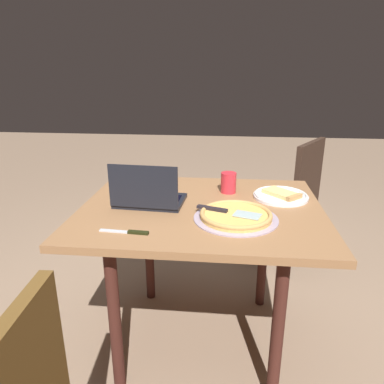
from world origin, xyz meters
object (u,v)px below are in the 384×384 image
(pizza_plate, at_px, (281,195))
(pizza_tray, at_px, (236,215))
(dining_table, at_px, (201,224))
(drink_cup, at_px, (228,182))
(laptop, at_px, (149,196))
(chair_near, at_px, (290,197))
(table_knife, at_px, (129,232))

(pizza_plate, bearing_deg, pizza_tray, -128.16)
(dining_table, distance_m, drink_cup, 0.28)
(drink_cup, bearing_deg, laptop, -148.85)
(pizza_plate, distance_m, pizza_tray, 0.37)
(dining_table, bearing_deg, laptop, -176.99)
(pizza_plate, height_order, chair_near, chair_near)
(pizza_tray, height_order, table_knife, pizza_tray)
(laptop, distance_m, drink_cup, 0.43)
(laptop, xyz_separation_m, table_knife, (-0.01, -0.30, -0.04))
(drink_cup, height_order, chair_near, chair_near)
(pizza_plate, bearing_deg, table_knife, -144.03)
(laptop, distance_m, table_knife, 0.30)
(laptop, bearing_deg, chair_near, 47.22)
(dining_table, xyz_separation_m, drink_cup, (0.12, 0.21, 0.14))
(pizza_plate, bearing_deg, drink_cup, 167.18)
(dining_table, xyz_separation_m, pizza_tray, (0.16, -0.14, 0.11))
(pizza_tray, xyz_separation_m, chair_near, (0.40, 0.99, -0.26))
(laptop, xyz_separation_m, drink_cup, (0.37, 0.22, 0.01))
(table_knife, bearing_deg, pizza_tray, 23.15)
(chair_near, bearing_deg, pizza_tray, -111.88)
(pizza_plate, height_order, table_knife, pizza_plate)
(dining_table, height_order, pizza_plate, pizza_plate)
(dining_table, relative_size, drink_cup, 10.63)
(chair_near, bearing_deg, table_knife, -124.86)
(pizza_tray, distance_m, drink_cup, 0.35)
(pizza_plate, xyz_separation_m, chair_near, (0.17, 0.70, -0.26))
(dining_table, xyz_separation_m, table_knife, (-0.26, -0.32, 0.09))
(dining_table, relative_size, table_knife, 5.55)
(pizza_tray, xyz_separation_m, table_knife, (-0.42, -0.18, -0.01))
(pizza_plate, height_order, drink_cup, drink_cup)
(chair_near, bearing_deg, drink_cup, -123.90)
(pizza_plate, bearing_deg, dining_table, -158.51)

